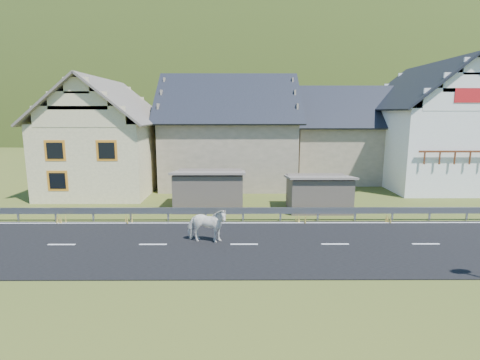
{
  "coord_description": "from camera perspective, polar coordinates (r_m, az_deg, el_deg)",
  "views": [
    {
      "loc": [
        -0.26,
        -15.62,
        5.76
      ],
      "look_at": [
        -0.17,
        2.67,
        2.42
      ],
      "focal_mm": 28.0,
      "sensor_mm": 36.0,
      "label": 1
    }
  ],
  "objects": [
    {
      "name": "house_stone_b",
      "position": [
        33.94,
        15.68,
        7.39
      ],
      "size": [
        9.8,
        8.8,
        8.1
      ],
      "color": "tan",
      "rests_on": "ground"
    },
    {
      "name": "house_cream",
      "position": [
        29.32,
        -19.85,
        6.99
      ],
      "size": [
        7.8,
        9.8,
        8.3
      ],
      "color": "#F7E6AC",
      "rests_on": "ground"
    },
    {
      "name": "house_stone_a",
      "position": [
        30.65,
        -1.68,
        8.24
      ],
      "size": [
        10.8,
        9.8,
        8.9
      ],
      "color": "tan",
      "rests_on": "ground"
    },
    {
      "name": "ground",
      "position": [
        16.65,
        0.64,
        -9.9
      ],
      "size": [
        160.0,
        160.0,
        0.0
      ],
      "primitive_type": "plane",
      "color": "#3B481C",
      "rests_on": "ground"
    },
    {
      "name": "mountain",
      "position": [
        197.38,
        1.25,
        2.85
      ],
      "size": [
        440.0,
        280.0,
        260.0
      ],
      "primitive_type": "ellipsoid",
      "color": "#2A4018",
      "rests_on": "ground"
    },
    {
      "name": "lane_markings",
      "position": [
        16.63,
        0.64,
        -9.76
      ],
      "size": [
        60.0,
        6.6,
        0.01
      ],
      "primitive_type": "cube",
      "color": "silver",
      "rests_on": "road"
    },
    {
      "name": "guardrail",
      "position": [
        19.99,
        0.47,
        -4.73
      ],
      "size": [
        28.1,
        0.09,
        0.75
      ],
      "color": "#93969B",
      "rests_on": "ground"
    },
    {
      "name": "house_white",
      "position": [
        33.32,
        27.26,
        8.01
      ],
      "size": [
        8.8,
        10.8,
        9.7
      ],
      "color": "white",
      "rests_on": "ground"
    },
    {
      "name": "conifer_patch",
      "position": [
        137.03,
        -24.18,
        9.56
      ],
      "size": [
        76.0,
        50.0,
        28.0
      ],
      "primitive_type": "ellipsoid",
      "color": "black",
      "rests_on": "ground"
    },
    {
      "name": "road",
      "position": [
        16.64,
        0.64,
        -9.84
      ],
      "size": [
        60.0,
        7.0,
        0.04
      ],
      "primitive_type": "cube",
      "color": "black",
      "rests_on": "ground"
    },
    {
      "name": "horse",
      "position": [
        16.74,
        -5.09,
        -6.87
      ],
      "size": [
        1.11,
        1.95,
        1.56
      ],
      "primitive_type": "imported",
      "rotation": [
        0.0,
        0.0,
        1.42
      ],
      "color": "white",
      "rests_on": "road"
    },
    {
      "name": "shed_right",
      "position": [
        22.64,
        11.87,
        -2.02
      ],
      "size": [
        3.8,
        2.9,
        2.2
      ],
      "primitive_type": "cube",
      "color": "brown",
      "rests_on": "ground"
    },
    {
      "name": "shed_left",
      "position": [
        22.67,
        -4.68,
        -1.55
      ],
      "size": [
        4.3,
        3.3,
        2.4
      ],
      "primitive_type": "cube",
      "color": "brown",
      "rests_on": "ground"
    }
  ]
}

